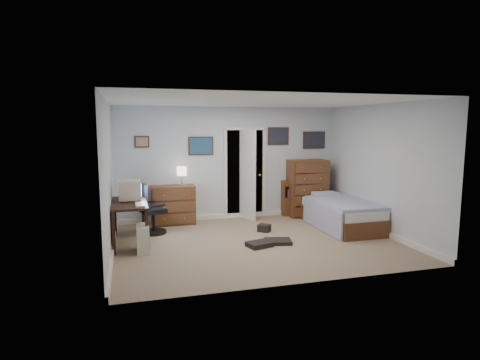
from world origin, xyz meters
name	(u,v)px	position (x,y,z in m)	size (l,w,h in m)	color
floor	(257,242)	(0.00, 0.00, -0.01)	(5.00, 4.00, 0.02)	gray
computer_desk	(124,212)	(-2.29, 0.52, 0.58)	(0.62, 1.31, 0.75)	black
crt_monitor	(130,190)	(-2.18, 0.67, 0.94)	(0.40, 0.37, 0.36)	beige
keyboard	(140,204)	(-2.02, 0.17, 0.76)	(0.15, 0.40, 0.02)	beige
pc_tower	(143,238)	(-2.00, -0.03, 0.23)	(0.21, 0.42, 0.45)	beige
office_chair	(151,214)	(-1.81, 1.06, 0.39)	(0.62, 0.62, 1.00)	black
media_stack	(124,204)	(-2.32, 2.20, 0.40)	(0.16, 0.16, 0.80)	maroon
low_dresser	(173,205)	(-1.30, 1.77, 0.41)	(0.92, 0.46, 0.82)	#56311B
table_lamp	(182,172)	(-1.10, 1.78, 1.12)	(0.21, 0.21, 0.40)	gold
doorway	(241,172)	(0.35, 2.27, 1.00)	(0.96, 1.12, 2.05)	black
tall_dresser	(307,188)	(1.79, 1.75, 0.65)	(0.89, 0.52, 1.30)	#56311B
headboard_bookcase	(301,196)	(1.69, 1.86, 0.44)	(0.93, 0.29, 0.82)	#56311B
bed	(341,214)	(1.99, 0.51, 0.30)	(1.03, 1.91, 0.62)	#56311B
wall_posters	(254,141)	(0.57, 1.98, 1.75)	(4.38, 0.04, 0.60)	#331E11
floor_clutter	(268,239)	(0.20, -0.03, 0.04)	(0.90, 1.27, 0.15)	black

